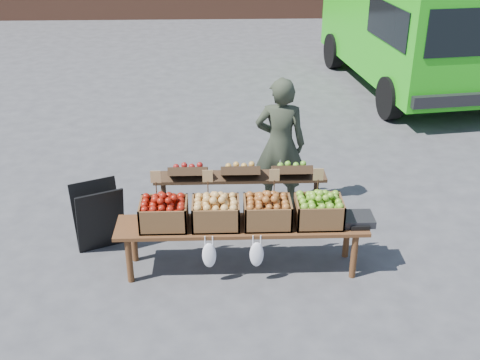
{
  "coord_description": "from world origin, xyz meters",
  "views": [
    {
      "loc": [
        0.73,
        -5.72,
        3.9
      ],
      "look_at": [
        0.94,
        0.32,
        0.85
      ],
      "focal_mm": 45.0,
      "sensor_mm": 36.0,
      "label": 1
    }
  ],
  "objects_px": {
    "display_bench": "(242,247)",
    "weighing_scale": "(357,219)",
    "back_table": "(240,196)",
    "crate_red_apples": "(267,212)",
    "crate_golden_apples": "(164,214)",
    "vendor": "(280,144)",
    "chalkboard_sign": "(99,217)",
    "crate_russet_pears": "(216,213)",
    "delivery_van": "(412,30)",
    "crate_green_apples": "(319,212)"
  },
  "relations": [
    {
      "from": "back_table",
      "to": "crate_red_apples",
      "type": "xyz_separation_m",
      "value": [
        0.27,
        -0.72,
        0.19
      ]
    },
    {
      "from": "crate_golden_apples",
      "to": "crate_russet_pears",
      "type": "distance_m",
      "value": 0.55
    },
    {
      "from": "display_bench",
      "to": "weighing_scale",
      "type": "height_order",
      "value": "weighing_scale"
    },
    {
      "from": "crate_green_apples",
      "to": "weighing_scale",
      "type": "xyz_separation_m",
      "value": [
        0.43,
        0.0,
        -0.1
      ]
    },
    {
      "from": "crate_russet_pears",
      "to": "chalkboard_sign",
      "type": "bearing_deg",
      "value": 160.29
    },
    {
      "from": "crate_russet_pears",
      "to": "weighing_scale",
      "type": "bearing_deg",
      "value": 0.0
    },
    {
      "from": "crate_golden_apples",
      "to": "delivery_van",
      "type": "bearing_deg",
      "value": 54.93
    },
    {
      "from": "vendor",
      "to": "chalkboard_sign",
      "type": "height_order",
      "value": "vendor"
    },
    {
      "from": "vendor",
      "to": "weighing_scale",
      "type": "xyz_separation_m",
      "value": [
        0.71,
        -1.44,
        -0.27
      ]
    },
    {
      "from": "chalkboard_sign",
      "to": "crate_green_apples",
      "type": "bearing_deg",
      "value": -35.13
    },
    {
      "from": "vendor",
      "to": "display_bench",
      "type": "distance_m",
      "value": 1.65
    },
    {
      "from": "vendor",
      "to": "delivery_van",
      "type": "bearing_deg",
      "value": -115.13
    },
    {
      "from": "back_table",
      "to": "crate_red_apples",
      "type": "relative_size",
      "value": 4.2
    },
    {
      "from": "crate_russet_pears",
      "to": "crate_red_apples",
      "type": "xyz_separation_m",
      "value": [
        0.55,
        0.0,
        0.0
      ]
    },
    {
      "from": "back_table",
      "to": "crate_green_apples",
      "type": "xyz_separation_m",
      "value": [
        0.82,
        -0.72,
        0.19
      ]
    },
    {
      "from": "crate_russet_pears",
      "to": "weighing_scale",
      "type": "relative_size",
      "value": 1.47
    },
    {
      "from": "vendor",
      "to": "chalkboard_sign",
      "type": "relative_size",
      "value": 2.14
    },
    {
      "from": "crate_golden_apples",
      "to": "crate_russet_pears",
      "type": "relative_size",
      "value": 1.0
    },
    {
      "from": "crate_golden_apples",
      "to": "weighing_scale",
      "type": "distance_m",
      "value": 2.08
    },
    {
      "from": "chalkboard_sign",
      "to": "crate_red_apples",
      "type": "bearing_deg",
      "value": -38.24
    },
    {
      "from": "delivery_van",
      "to": "display_bench",
      "type": "bearing_deg",
      "value": -127.41
    },
    {
      "from": "crate_russet_pears",
      "to": "delivery_van",
      "type": "bearing_deg",
      "value": 58.39
    },
    {
      "from": "vendor",
      "to": "crate_russet_pears",
      "type": "relative_size",
      "value": 3.5
    },
    {
      "from": "vendor",
      "to": "back_table",
      "type": "bearing_deg",
      "value": 60.52
    },
    {
      "from": "delivery_van",
      "to": "crate_green_apples",
      "type": "bearing_deg",
      "value": -121.48
    },
    {
      "from": "crate_russet_pears",
      "to": "display_bench",
      "type": "bearing_deg",
      "value": 0.0
    },
    {
      "from": "chalkboard_sign",
      "to": "crate_green_apples",
      "type": "xyz_separation_m",
      "value": [
        2.45,
        -0.48,
        0.3
      ]
    },
    {
      "from": "vendor",
      "to": "weighing_scale",
      "type": "relative_size",
      "value": 5.15
    },
    {
      "from": "back_table",
      "to": "crate_green_apples",
      "type": "relative_size",
      "value": 4.2
    },
    {
      "from": "delivery_van",
      "to": "crate_golden_apples",
      "type": "bearing_deg",
      "value": -132.71
    },
    {
      "from": "vendor",
      "to": "back_table",
      "type": "xyz_separation_m",
      "value": [
        -0.53,
        -0.72,
        -0.36
      ]
    },
    {
      "from": "display_bench",
      "to": "crate_golden_apples",
      "type": "bearing_deg",
      "value": 180.0
    },
    {
      "from": "back_table",
      "to": "weighing_scale",
      "type": "relative_size",
      "value": 6.18
    },
    {
      "from": "back_table",
      "to": "crate_russet_pears",
      "type": "xyz_separation_m",
      "value": [
        -0.28,
        -0.72,
        0.19
      ]
    },
    {
      "from": "vendor",
      "to": "crate_red_apples",
      "type": "bearing_deg",
      "value": 86.54
    },
    {
      "from": "display_bench",
      "to": "crate_red_apples",
      "type": "relative_size",
      "value": 5.4
    },
    {
      "from": "back_table",
      "to": "display_bench",
      "type": "height_order",
      "value": "back_table"
    },
    {
      "from": "display_bench",
      "to": "crate_red_apples",
      "type": "xyz_separation_m",
      "value": [
        0.27,
        0.0,
        0.42
      ]
    },
    {
      "from": "weighing_scale",
      "to": "crate_russet_pears",
      "type": "bearing_deg",
      "value": 180.0
    },
    {
      "from": "chalkboard_sign",
      "to": "crate_golden_apples",
      "type": "height_order",
      "value": "crate_golden_apples"
    },
    {
      "from": "crate_red_apples",
      "to": "weighing_scale",
      "type": "relative_size",
      "value": 1.47
    },
    {
      "from": "crate_red_apples",
      "to": "weighing_scale",
      "type": "distance_m",
      "value": 0.98
    },
    {
      "from": "vendor",
      "to": "crate_russet_pears",
      "type": "xyz_separation_m",
      "value": [
        -0.82,
        -1.44,
        -0.17
      ]
    },
    {
      "from": "chalkboard_sign",
      "to": "crate_golden_apples",
      "type": "xyz_separation_m",
      "value": [
        0.8,
        -0.48,
        0.3
      ]
    },
    {
      "from": "delivery_van",
      "to": "vendor",
      "type": "relative_size",
      "value": 3.02
    },
    {
      "from": "back_table",
      "to": "crate_red_apples",
      "type": "bearing_deg",
      "value": -69.73
    },
    {
      "from": "crate_green_apples",
      "to": "crate_red_apples",
      "type": "bearing_deg",
      "value": 180.0
    },
    {
      "from": "crate_golden_apples",
      "to": "vendor",
      "type": "bearing_deg",
      "value": 46.47
    },
    {
      "from": "display_bench",
      "to": "crate_golden_apples",
      "type": "height_order",
      "value": "crate_golden_apples"
    },
    {
      "from": "crate_green_apples",
      "to": "weighing_scale",
      "type": "height_order",
      "value": "crate_green_apples"
    }
  ]
}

